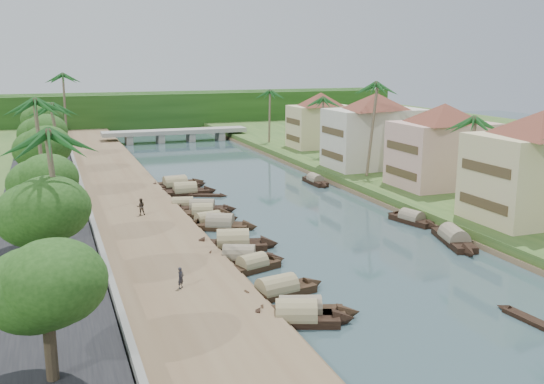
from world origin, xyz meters
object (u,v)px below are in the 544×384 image
object	(u,v)px
building_near	(539,165)
person_near	(181,278)
sampan_1	(296,317)
sampan_0	(300,312)
bridge	(175,133)

from	to	relation	value
building_near	person_near	xyz separation A→B (m)	(-34.68, -4.79, -4.85)
building_near	sampan_1	world-z (taller)	building_near
sampan_0	person_near	world-z (taller)	person_near
sampan_1	person_near	world-z (taller)	person_near
bridge	sampan_1	world-z (taller)	bridge
sampan_0	building_near	bearing A→B (deg)	38.57
building_near	sampan_0	world-z (taller)	building_near
building_near	person_near	size ratio (longest dim) A/B	10.14
sampan_0	sampan_1	size ratio (longest dim) A/B	1.04
building_near	sampan_0	distance (m)	30.77
sampan_0	person_near	xyz separation A→B (m)	(-6.36, 5.66, 1.12)
bridge	person_near	distance (m)	80.33
bridge	sampan_1	xyz separation A→B (m)	(-9.87, -85.07, -1.31)
building_near	person_near	distance (m)	35.35
building_near	sampan_0	xyz separation A→B (m)	(-28.32, -10.44, -5.97)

